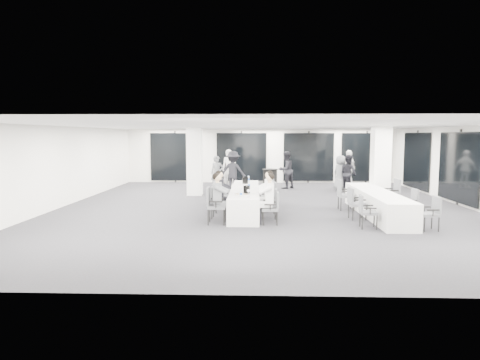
{
  "coord_description": "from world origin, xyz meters",
  "views": [
    {
      "loc": [
        -0.31,
        -14.43,
        2.49
      ],
      "look_at": [
        -0.8,
        -0.2,
        0.99
      ],
      "focal_mm": 32.0,
      "sensor_mm": 36.0,
      "label": 1
    }
  ],
  "objects_px": {
    "chair_main_right_fourth": "(270,193)",
    "chair_side_right_near": "(432,211)",
    "chair_side_left_far": "(344,193)",
    "standing_guest_g": "(229,166)",
    "chair_main_left_second": "(216,201)",
    "chair_side_left_near": "(366,209)",
    "chair_side_right_far": "(393,192)",
    "chair_side_right_mid": "(410,202)",
    "chair_main_left_near": "(213,203)",
    "banquet_table_side": "(377,203)",
    "standing_guest_e": "(340,171)",
    "standing_guest_h": "(348,171)",
    "ice_bucket_near": "(247,189)",
    "banquet_table_main": "(245,200)",
    "chair_main_left_mid": "(219,195)",
    "chair_main_left_fourth": "(221,190)",
    "cocktail_table": "(270,180)",
    "standing_guest_c": "(233,169)",
    "chair_main_right_far": "(269,188)",
    "chair_main_right_near": "(273,206)",
    "ice_bucket_far": "(245,180)",
    "standing_guest_a": "(217,171)",
    "chair_main_right_second": "(272,202)",
    "standing_guest_b": "(286,167)",
    "chair_main_right_mid": "(271,196)",
    "chair_main_left_far": "(223,189)",
    "standing_guest_d": "(349,166)"
  },
  "relations": [
    {
      "from": "chair_main_left_mid",
      "to": "chair_side_right_near",
      "type": "height_order",
      "value": "chair_main_left_mid"
    },
    {
      "from": "standing_guest_e",
      "to": "chair_main_right_far",
      "type": "bearing_deg",
      "value": 104.06
    },
    {
      "from": "banquet_table_side",
      "to": "standing_guest_a",
      "type": "xyz_separation_m",
      "value": [
        -5.49,
        5.78,
        0.51
      ]
    },
    {
      "from": "chair_main_right_mid",
      "to": "standing_guest_b",
      "type": "xyz_separation_m",
      "value": [
        0.94,
        6.34,
        0.43
      ]
    },
    {
      "from": "chair_main_left_second",
      "to": "chair_side_left_near",
      "type": "height_order",
      "value": "chair_main_left_second"
    },
    {
      "from": "banquet_table_main",
      "to": "standing_guest_g",
      "type": "distance_m",
      "value": 6.34
    },
    {
      "from": "banquet_table_side",
      "to": "chair_side_right_near",
      "type": "relative_size",
      "value": 5.6
    },
    {
      "from": "banquet_table_main",
      "to": "chair_main_right_fourth",
      "type": "bearing_deg",
      "value": 31.38
    },
    {
      "from": "chair_main_left_near",
      "to": "chair_main_left_mid",
      "type": "distance_m",
      "value": 1.84
    },
    {
      "from": "chair_main_left_fourth",
      "to": "standing_guest_d",
      "type": "bearing_deg",
      "value": 148.99
    },
    {
      "from": "chair_main_left_far",
      "to": "standing_guest_d",
      "type": "distance_m",
      "value": 7.58
    },
    {
      "from": "chair_main_left_second",
      "to": "chair_main_right_mid",
      "type": "xyz_separation_m",
      "value": [
        1.67,
        0.92,
        0.03
      ]
    },
    {
      "from": "chair_side_left_near",
      "to": "chair_side_right_mid",
      "type": "distance_m",
      "value": 2.12
    },
    {
      "from": "standing_guest_b",
      "to": "cocktail_table",
      "type": "bearing_deg",
      "value": 11.24
    },
    {
      "from": "chair_main_right_fourth",
      "to": "chair_main_right_far",
      "type": "height_order",
      "value": "chair_main_right_far"
    },
    {
      "from": "standing_guest_b",
      "to": "standing_guest_g",
      "type": "height_order",
      "value": "standing_guest_g"
    },
    {
      "from": "chair_main_right_fourth",
      "to": "chair_side_right_far",
      "type": "relative_size",
      "value": 0.9
    },
    {
      "from": "standing_guest_h",
      "to": "chair_side_right_near",
      "type": "bearing_deg",
      "value": 156.26
    },
    {
      "from": "chair_side_right_mid",
      "to": "ice_bucket_far",
      "type": "bearing_deg",
      "value": 57.58
    },
    {
      "from": "chair_side_right_mid",
      "to": "chair_main_right_fourth",
      "type": "bearing_deg",
      "value": 62.73
    },
    {
      "from": "chair_main_right_fourth",
      "to": "standing_guest_h",
      "type": "distance_m",
      "value": 5.72
    },
    {
      "from": "chair_side_right_near",
      "to": "standing_guest_e",
      "type": "distance_m",
      "value": 8.16
    },
    {
      "from": "chair_main_right_near",
      "to": "ice_bucket_far",
      "type": "distance_m",
      "value": 3.6
    },
    {
      "from": "chair_main_right_second",
      "to": "chair_side_right_near",
      "type": "xyz_separation_m",
      "value": [
        4.11,
        -1.49,
        -0.0
      ]
    },
    {
      "from": "chair_main_right_second",
      "to": "standing_guest_c",
      "type": "relative_size",
      "value": 0.44
    },
    {
      "from": "banquet_table_side",
      "to": "standing_guest_e",
      "type": "xyz_separation_m",
      "value": [
        0.06,
        6.04,
        0.52
      ]
    },
    {
      "from": "banquet_table_main",
      "to": "standing_guest_g",
      "type": "xyz_separation_m",
      "value": [
        -0.9,
        6.24,
        0.66
      ]
    },
    {
      "from": "banquet_table_main",
      "to": "standing_guest_a",
      "type": "bearing_deg",
      "value": 104.94
    },
    {
      "from": "chair_side_left_near",
      "to": "chair_side_right_mid",
      "type": "xyz_separation_m",
      "value": [
        1.66,
        1.32,
        0.0
      ]
    },
    {
      "from": "standing_guest_b",
      "to": "chair_side_right_mid",
      "type": "bearing_deg",
      "value": 72.59
    },
    {
      "from": "chair_main_right_far",
      "to": "ice_bucket_far",
      "type": "bearing_deg",
      "value": 103.49
    },
    {
      "from": "standing_guest_e",
      "to": "chair_main_left_mid",
      "type": "bearing_deg",
      "value": 103.49
    },
    {
      "from": "standing_guest_c",
      "to": "standing_guest_e",
      "type": "xyz_separation_m",
      "value": [
        4.8,
        0.69,
        -0.12
      ]
    },
    {
      "from": "chair_side_left_far",
      "to": "standing_guest_g",
      "type": "relative_size",
      "value": 0.5
    },
    {
      "from": "banquet_table_side",
      "to": "chair_main_right_fourth",
      "type": "distance_m",
      "value": 3.48
    },
    {
      "from": "chair_main_right_near",
      "to": "chair_main_right_far",
      "type": "relative_size",
      "value": 0.88
    },
    {
      "from": "banquet_table_side",
      "to": "standing_guest_a",
      "type": "relative_size",
      "value": 2.81
    },
    {
      "from": "chair_side_right_mid",
      "to": "chair_main_left_near",
      "type": "bearing_deg",
      "value": 93.86
    },
    {
      "from": "standing_guest_h",
      "to": "ice_bucket_near",
      "type": "height_order",
      "value": "standing_guest_h"
    },
    {
      "from": "chair_side_left_near",
      "to": "chair_side_right_far",
      "type": "distance_m",
      "value": 3.43
    },
    {
      "from": "chair_side_right_far",
      "to": "chair_main_left_near",
      "type": "bearing_deg",
      "value": 111.19
    },
    {
      "from": "chair_side_right_near",
      "to": "standing_guest_c",
      "type": "distance_m",
      "value": 9.3
    },
    {
      "from": "chair_side_left_near",
      "to": "chair_side_right_near",
      "type": "distance_m",
      "value": 1.67
    },
    {
      "from": "chair_main_left_fourth",
      "to": "cocktail_table",
      "type": "bearing_deg",
      "value": 169.86
    },
    {
      "from": "cocktail_table",
      "to": "standing_guest_a",
      "type": "bearing_deg",
      "value": 177.03
    },
    {
      "from": "banquet_table_main",
      "to": "banquet_table_side",
      "type": "bearing_deg",
      "value": -8.87
    },
    {
      "from": "chair_side_left_near",
      "to": "chair_side_right_mid",
      "type": "bearing_deg",
      "value": 133.22
    },
    {
      "from": "chair_main_left_second",
      "to": "chair_side_right_near",
      "type": "bearing_deg",
      "value": 77.49
    },
    {
      "from": "chair_main_left_second",
      "to": "chair_side_right_far",
      "type": "xyz_separation_m",
      "value": [
        5.79,
        1.75,
        0.05
      ]
    },
    {
      "from": "chair_main_right_fourth",
      "to": "chair_side_right_near",
      "type": "distance_m",
      "value": 5.22
    }
  ]
}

